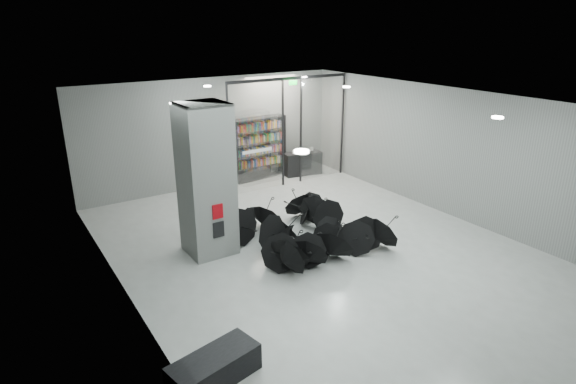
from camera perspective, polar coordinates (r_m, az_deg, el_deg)
room at (r=11.68m, az=5.29°, el=4.84°), size 14.00×14.02×4.01m
column at (r=12.34m, az=-9.87°, el=1.37°), size 1.20×1.20×4.00m
fire_cabinet at (r=12.03m, az=-8.49°, el=-2.35°), size 0.28×0.04×0.38m
info_panel at (r=12.23m, az=-8.37°, el=-4.51°), size 0.30×0.03×0.42m
exit_sign at (r=17.10m, az=0.60°, el=13.06°), size 0.30×0.06×0.15m
glass_partition at (r=17.53m, az=0.19°, el=7.80°), size 5.06×0.08×4.00m
bench at (r=8.75m, az=-8.88°, el=-20.27°), size 1.69×0.98×0.51m
bookshelf at (r=18.48m, az=-3.52°, el=5.30°), size 2.23×0.66×2.42m
shop_counter at (r=19.12m, az=1.73°, el=3.48°), size 1.60×0.86×0.91m
umbrella_cluster at (r=13.02m, az=1.97°, el=-5.36°), size 4.17×4.17×1.30m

